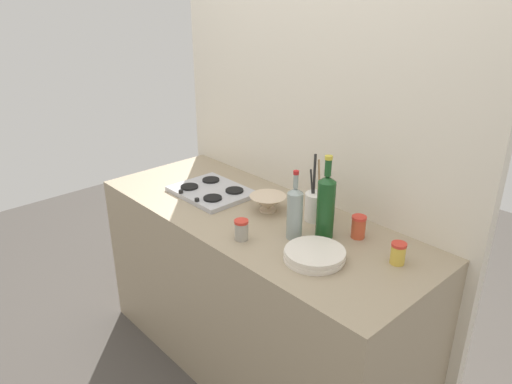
{
  "coord_description": "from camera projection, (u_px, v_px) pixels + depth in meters",
  "views": [
    {
      "loc": [
        1.56,
        -1.43,
        1.93
      ],
      "look_at": [
        0.0,
        0.0,
        1.02
      ],
      "focal_mm": 33.92,
      "sensor_mm": 36.0,
      "label": 1
    }
  ],
  "objects": [
    {
      "name": "stovetop_hob",
      "position": [
        212.0,
        191.0,
        2.58
      ],
      "size": [
        0.41,
        0.32,
        0.04
      ],
      "color": "#B2B2B7",
      "rests_on": "counter_block"
    },
    {
      "name": "utensil_crock",
      "position": [
        316.0,
        206.0,
        2.27
      ],
      "size": [
        0.1,
        0.1,
        0.32
      ],
      "color": "silver",
      "rests_on": "counter_block"
    },
    {
      "name": "wine_bottle_leftmost",
      "position": [
        326.0,
        205.0,
        2.09
      ],
      "size": [
        0.08,
        0.08,
        0.38
      ],
      "color": "#19471E",
      "rests_on": "counter_block"
    },
    {
      "name": "plate_stack",
      "position": [
        314.0,
        255.0,
        1.96
      ],
      "size": [
        0.25,
        0.25,
        0.05
      ],
      "color": "silver",
      "rests_on": "counter_block"
    },
    {
      "name": "backsplash_panel",
      "position": [
        310.0,
        144.0,
        2.48
      ],
      "size": [
        1.9,
        0.06,
        2.35
      ],
      "primitive_type": "cube",
      "color": "beige",
      "rests_on": "ground"
    },
    {
      "name": "mixing_bowl",
      "position": [
        268.0,
        203.0,
        2.37
      ],
      "size": [
        0.18,
        0.18,
        0.08
      ],
      "color": "beige",
      "rests_on": "counter_block"
    },
    {
      "name": "condiment_jar_spare",
      "position": [
        398.0,
        253.0,
        1.92
      ],
      "size": [
        0.06,
        0.06,
        0.09
      ],
      "color": "gold",
      "rests_on": "counter_block"
    },
    {
      "name": "condiment_jar_front",
      "position": [
        241.0,
        230.0,
        2.1
      ],
      "size": [
        0.06,
        0.06,
        0.09
      ],
      "color": "#9E998C",
      "rests_on": "counter_block"
    },
    {
      "name": "ground_plane",
      "position": [
        256.0,
        359.0,
        2.71
      ],
      "size": [
        6.0,
        6.0,
        0.0
      ],
      "primitive_type": "plane",
      "color": "#47423D",
      "rests_on": "ground"
    },
    {
      "name": "wine_bottle_mid_left",
      "position": [
        295.0,
        212.0,
        2.09
      ],
      "size": [
        0.07,
        0.07,
        0.32
      ],
      "color": "gray",
      "rests_on": "counter_block"
    },
    {
      "name": "counter_block",
      "position": [
        256.0,
        292.0,
        2.53
      ],
      "size": [
        1.8,
        0.7,
        0.9
      ],
      "primitive_type": "cube",
      "color": "tan",
      "rests_on": "ground"
    },
    {
      "name": "condiment_jar_rear",
      "position": [
        358.0,
        227.0,
        2.12
      ],
      "size": [
        0.07,
        0.07,
        0.1
      ],
      "color": "#C64C2D",
      "rests_on": "counter_block"
    }
  ]
}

